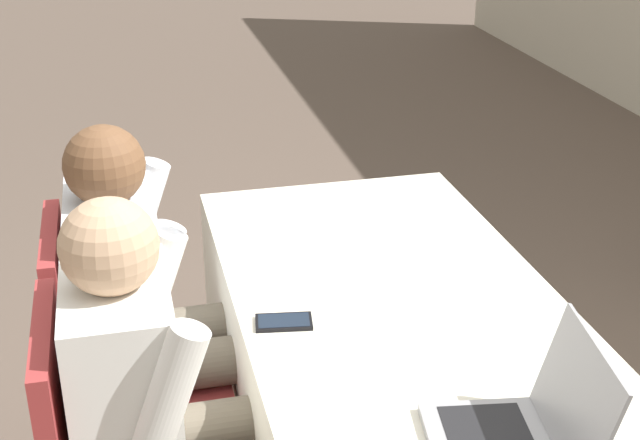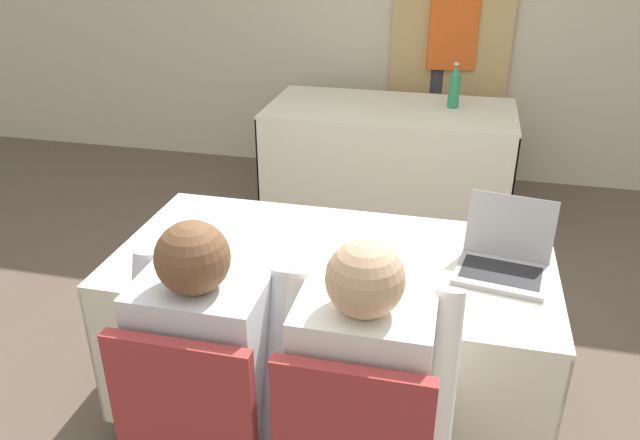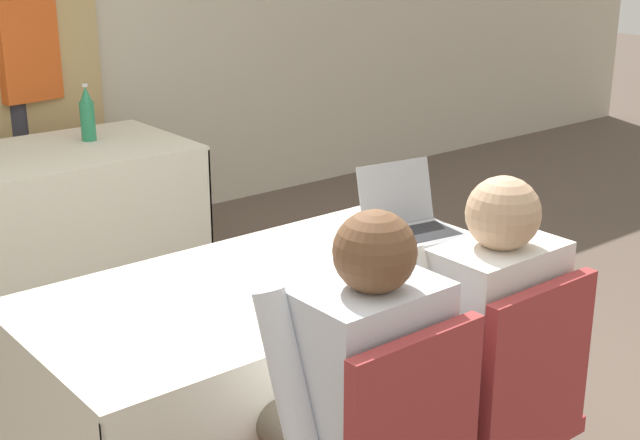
# 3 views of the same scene
# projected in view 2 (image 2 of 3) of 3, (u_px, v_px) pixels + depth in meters

# --- Properties ---
(ground_plane) EXTENTS (24.00, 24.00, 0.00)m
(ground_plane) POSITION_uv_depth(u_px,v_px,m) (331.00, 404.00, 2.65)
(ground_plane) COLOR brown
(curtain_panel) EXTENTS (0.86, 0.04, 2.65)m
(curtain_panel) POSITION_uv_depth(u_px,v_px,m) (454.00, 0.00, 4.38)
(curtain_panel) COLOR tan
(curtain_panel) RESTS_ON ground_plane
(conference_table_near) EXTENTS (1.62, 0.82, 0.72)m
(conference_table_near) POSITION_uv_depth(u_px,v_px,m) (332.00, 295.00, 2.41)
(conference_table_near) COLOR silver
(conference_table_near) RESTS_ON ground_plane
(conference_table_far) EXTENTS (1.62, 0.82, 0.72)m
(conference_table_far) POSITION_uv_depth(u_px,v_px,m) (390.00, 132.00, 4.19)
(conference_table_far) COLOR silver
(conference_table_far) RESTS_ON ground_plane
(laptop) EXTENTS (0.35, 0.34, 0.24)m
(laptop) POSITION_uv_depth(u_px,v_px,m) (504.00, 260.00, 2.21)
(laptop) COLOR #99999E
(laptop) RESTS_ON conference_table_near
(cell_phone) EXTENTS (0.10, 0.15, 0.01)m
(cell_phone) POSITION_uv_depth(u_px,v_px,m) (324.00, 301.00, 2.05)
(cell_phone) COLOR black
(cell_phone) RESTS_ON conference_table_near
(paper_beside_laptop) EXTENTS (0.27, 0.33, 0.00)m
(paper_beside_laptop) POSITION_uv_depth(u_px,v_px,m) (295.00, 227.00, 2.54)
(paper_beside_laptop) COLOR white
(paper_beside_laptop) RESTS_ON conference_table_near
(water_bottle) EXTENTS (0.08, 0.08, 0.29)m
(water_bottle) POSITION_uv_depth(u_px,v_px,m) (454.00, 87.00, 4.05)
(water_bottle) COLOR #288456
(water_bottle) RESTS_ON conference_table_far
(chair_near_left) EXTENTS (0.44, 0.44, 0.91)m
(chair_near_left) POSITION_uv_depth(u_px,v_px,m) (206.00, 428.00, 1.85)
(chair_near_left) COLOR tan
(chair_near_left) RESTS_ON ground_plane
(person_checkered_shirt) EXTENTS (0.50, 0.52, 1.17)m
(person_checkered_shirt) POSITION_uv_depth(u_px,v_px,m) (215.00, 363.00, 1.87)
(person_checkered_shirt) COLOR #665B4C
(person_checkered_shirt) RESTS_ON ground_plane
(person_white_shirt) EXTENTS (0.50, 0.52, 1.17)m
(person_white_shirt) POSITION_uv_depth(u_px,v_px,m) (365.00, 387.00, 1.77)
(person_white_shirt) COLOR #665B4C
(person_white_shirt) RESTS_ON ground_plane
(person_red_shirt) EXTENTS (0.37, 0.25, 1.59)m
(person_red_shirt) POSITION_uv_depth(u_px,v_px,m) (450.00, 58.00, 4.59)
(person_red_shirt) COLOR #33333D
(person_red_shirt) RESTS_ON ground_plane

